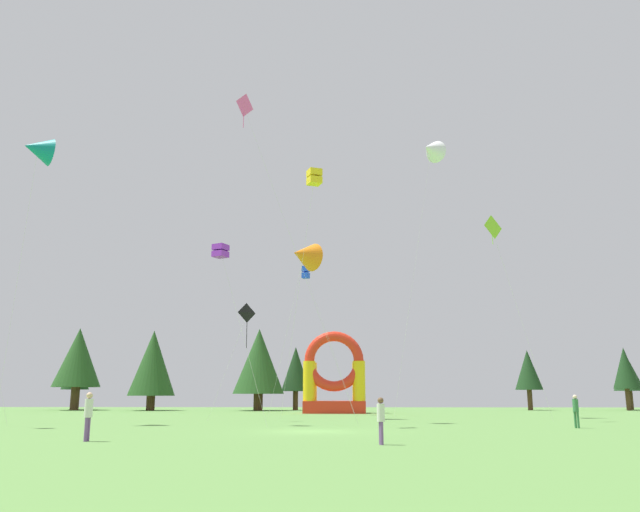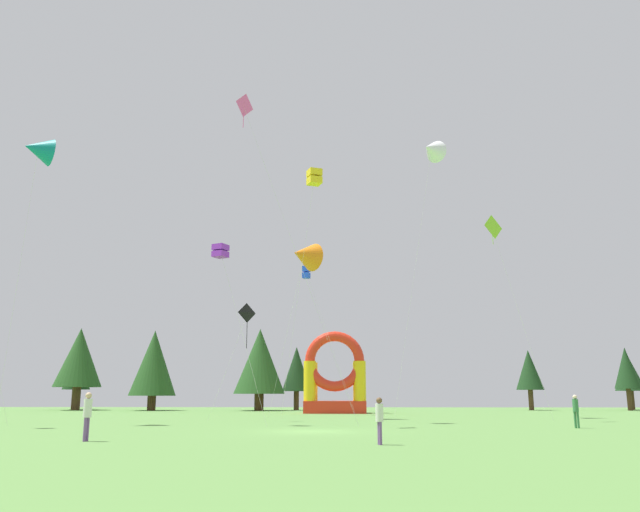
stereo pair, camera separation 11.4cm
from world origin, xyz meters
name	(u,v)px [view 1 (the left image)]	position (x,y,z in m)	size (l,w,h in m)	color
ground_plane	(313,431)	(0.00, 0.00, 0.00)	(120.00, 120.00, 0.00)	#5B8C42
kite_pink_diamond	(244,109)	(-4.48, 4.77, 18.68)	(7.26, 1.54, 19.37)	#EA599E
kite_lime_diamond	(491,230)	(11.81, 12.48, 12.94)	(3.79, 1.09, 13.62)	#8CD826
kite_blue_box	(306,273)	(-1.93, 25.86, 12.52)	(4.70, 2.01, 13.11)	blue
kite_black_diamond	(248,314)	(-5.03, 11.82, 7.02)	(3.04, 0.78, 7.57)	black
kite_orange_delta	(304,255)	(-1.49, 15.86, 11.98)	(4.33, 4.35, 13.11)	orange
kite_teal_delta	(38,149)	(-17.93, 6.55, 17.01)	(3.83, 4.28, 17.97)	#0C7F7A
kite_white_delta	(431,149)	(8.84, 19.37, 21.64)	(4.67, 3.88, 22.62)	white
kite_purple_box	(221,251)	(-5.90, 6.18, 10.15)	(3.71, 2.14, 10.56)	purple
kite_yellow_box	(314,177)	(-0.42, 9.83, 16.01)	(3.26, 6.73, 16.56)	yellow
person_far_side	(576,408)	(13.56, 3.55, 1.01)	(0.41, 0.41, 1.70)	#33723F
person_midfield	(88,412)	(-8.07, -7.02, 1.06)	(0.33, 0.33, 1.79)	#724C8C
person_left_edge	(381,416)	(2.78, -8.24, 0.95)	(0.33, 0.33, 1.61)	#724C8C
inflatable_orange_dome	(334,383)	(0.52, 30.37, 2.78)	(5.79, 4.16, 7.54)	red
tree_row_0	(76,370)	(-30.74, 45.91, 4.63)	(3.21, 3.21, 7.06)	#4C331E
tree_row_1	(78,358)	(-28.86, 41.66, 5.81)	(5.32, 5.32, 9.19)	#4C331E
tree_row_2	(153,363)	(-19.85, 40.39, 5.14)	(5.15, 5.15, 8.77)	#4C331E
tree_row_3	(259,361)	(-7.97, 40.38, 5.31)	(5.63, 5.63, 8.90)	#4C331E
tree_row_4	(296,369)	(-4.06, 42.73, 4.53)	(3.27, 3.27, 7.06)	#4C331E
tree_row_5	(528,370)	(22.31, 43.57, 4.41)	(3.06, 3.06, 6.69)	#4C331E
tree_row_6	(625,368)	(32.62, 42.30, 4.56)	(2.77, 2.77, 6.87)	#4C331E
tree_row_7	(628,373)	(34.30, 45.68, 4.12)	(3.32, 3.32, 6.20)	#4C331E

